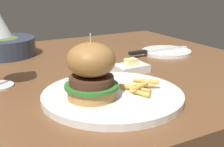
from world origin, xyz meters
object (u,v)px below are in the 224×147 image
table_knife (154,51)px  butter_dish (131,68)px  soup_bowl (3,46)px  burger_sandwich (91,71)px  main_plate (111,96)px  bread_plate (166,52)px

table_knife → butter_dish: size_ratio=2.60×
butter_dish → soup_bowl: 0.43m
burger_sandwich → soup_bowl: burger_sandwich is taller
main_plate → bread_plate: bearing=36.5°
bread_plate → butter_dish: size_ratio=1.85×
burger_sandwich → soup_bowl: bearing=98.0°
burger_sandwich → table_knife: burger_sandwich is taller
main_plate → butter_dish: (0.14, 0.14, 0.00)m
burger_sandwich → bread_plate: 0.49m
table_knife → soup_bowl: (-0.42, 0.23, 0.02)m
bread_plate → soup_bowl: (-0.47, 0.23, 0.03)m
table_knife → soup_bowl: 0.48m
main_plate → table_knife: 0.40m
butter_dish → table_knife: bearing=36.4°
burger_sandwich → butter_dish: (0.18, 0.15, -0.06)m
table_knife → soup_bowl: bearing=151.5°
bread_plate → butter_dish: (-0.22, -0.12, 0.01)m
burger_sandwich → butter_dish: burger_sandwich is taller
burger_sandwich → table_knife: (0.35, 0.27, -0.06)m
bread_plate → butter_dish: butter_dish is taller
table_knife → butter_dish: 0.20m
bread_plate → table_knife: 0.05m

